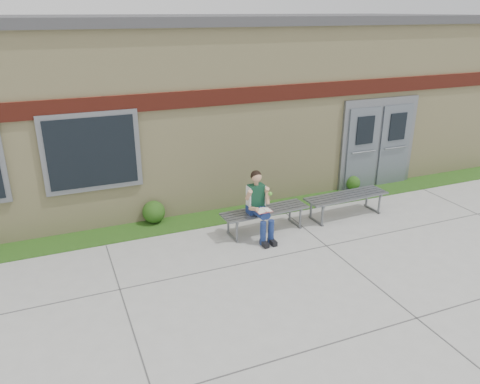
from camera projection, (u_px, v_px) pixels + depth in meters
name	position (u px, v px, depth m)	size (l,w,h in m)	color
ground	(294.00, 268.00, 8.39)	(80.00, 80.00, 0.00)	#9E9E99
grass_strip	(239.00, 213.00, 10.62)	(16.00, 0.80, 0.02)	#1B4312
school_building	(191.00, 97.00, 12.78)	(16.20, 6.22, 4.20)	beige
bench_left	(265.00, 215.00, 9.67)	(1.88, 0.62, 0.48)	slate
bench_right	(346.00, 200.00, 10.38)	(1.96, 0.63, 0.50)	slate
girl	(259.00, 204.00, 9.28)	(0.50, 0.81, 1.39)	navy
shrub_mid	(154.00, 212.00, 10.07)	(0.49, 0.49, 0.49)	#1B4312
shrub_east	(353.00, 183.00, 11.93)	(0.37, 0.37, 0.37)	#1B4312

